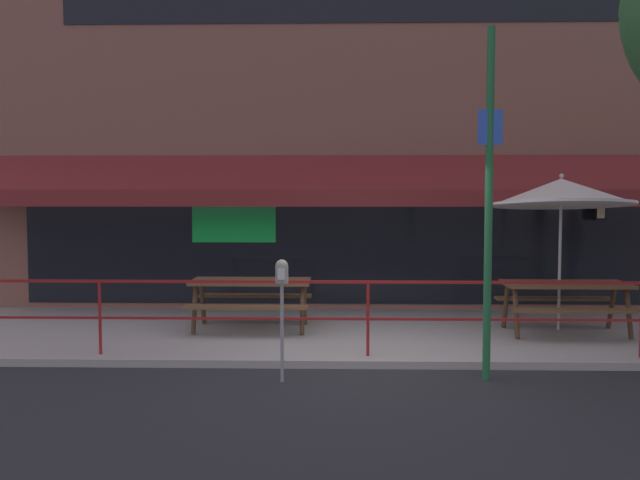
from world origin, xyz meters
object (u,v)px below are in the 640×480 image
picnic_table_left (251,290)px  parking_meter_near (282,283)px  patio_umbrella_centre (561,193)px  street_sign_pole (489,201)px  picnic_table_centre (566,293)px

picnic_table_left → parking_meter_near: parking_meter_near is taller
picnic_table_left → patio_umbrella_centre: 4.91m
patio_umbrella_centre → street_sign_pole: 3.05m
street_sign_pole → picnic_table_left: bearing=141.2°
picnic_table_centre → street_sign_pole: (-1.62, -2.26, 1.39)m
picnic_table_left → picnic_table_centre: bearing=-2.4°
patio_umbrella_centre → parking_meter_near: bearing=-145.5°
street_sign_pole → picnic_table_centre: bearing=54.4°
patio_umbrella_centre → street_sign_pole: bearing=-122.2°
parking_meter_near → picnic_table_left: bearing=104.6°
patio_umbrella_centre → picnic_table_centre: bearing=-90.0°
parking_meter_near → street_sign_pole: (2.38, 0.16, 0.94)m
parking_meter_near → patio_umbrella_centre: bearing=34.5°
picnic_table_left → parking_meter_near: size_ratio=1.27×
picnic_table_centre → parking_meter_near: (-4.00, -2.43, 0.44)m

